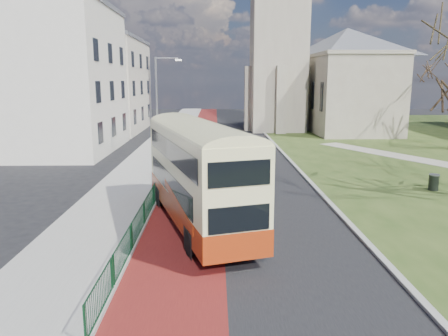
{
  "coord_description": "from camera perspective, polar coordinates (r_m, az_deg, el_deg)",
  "views": [
    {
      "loc": [
        0.17,
        -17.5,
        6.31
      ],
      "look_at": [
        0.61,
        3.85,
        2.0
      ],
      "focal_mm": 35.0,
      "sensor_mm": 36.0,
      "label": 1
    }
  ],
  "objects": [
    {
      "name": "litter_bin",
      "position": [
        28.0,
        25.7,
        -1.68
      ],
      "size": [
        0.59,
        0.59,
        0.95
      ],
      "rotation": [
        0.0,
        0.0,
        0.0
      ],
      "color": "black",
      "rests_on": "grass_green"
    },
    {
      "name": "gothic_church",
      "position": [
        57.28,
        11.91,
        18.01
      ],
      "size": [
        16.38,
        18.0,
        40.0
      ],
      "color": "gray",
      "rests_on": "ground"
    },
    {
      "name": "road_carriageway",
      "position": [
        38.05,
        0.84,
        1.86
      ],
      "size": [
        9.0,
        120.0,
        0.01
      ],
      "primitive_type": "cube",
      "color": "black",
      "rests_on": "ground"
    },
    {
      "name": "kerb_west",
      "position": [
        38.15,
        -5.94,
        1.92
      ],
      "size": [
        0.25,
        120.0,
        0.13
      ],
      "primitive_type": "cube",
      "color": "#999993",
      "rests_on": "ground"
    },
    {
      "name": "bus",
      "position": [
        18.83,
        -3.45,
        -0.21
      ],
      "size": [
        5.38,
        10.84,
        4.42
      ],
      "rotation": [
        0.0,
        0.0,
        0.29
      ],
      "color": "#942C0D",
      "rests_on": "ground"
    },
    {
      "name": "kerb_east",
      "position": [
        40.43,
        7.27,
        2.43
      ],
      "size": [
        0.25,
        80.0,
        0.13
      ],
      "primitive_type": "cube",
      "color": "#999993",
      "rests_on": "ground"
    },
    {
      "name": "street_block_near",
      "position": [
        41.97,
        -21.32,
        10.92
      ],
      "size": [
        10.3,
        14.3,
        13.0
      ],
      "color": "silver",
      "rests_on": "ground"
    },
    {
      "name": "pedestrian_railing",
      "position": [
        22.48,
        -9.14,
        -3.58
      ],
      "size": [
        0.07,
        24.0,
        1.12
      ],
      "color": "#0E3D20",
      "rests_on": "ground"
    },
    {
      "name": "ground",
      "position": [
        18.6,
        -1.66,
        -8.42
      ],
      "size": [
        160.0,
        160.0,
        0.0
      ],
      "primitive_type": "plane",
      "color": "black",
      "rests_on": "ground"
    },
    {
      "name": "pavement_west",
      "position": [
        38.37,
        -8.91,
        1.89
      ],
      "size": [
        4.0,
        120.0,
        0.12
      ],
      "primitive_type": "cube",
      "color": "gray",
      "rests_on": "ground"
    },
    {
      "name": "bus_lane",
      "position": [
        38.05,
        -3.23,
        1.85
      ],
      "size": [
        3.4,
        120.0,
        0.01
      ],
      "primitive_type": "cube",
      "color": "#591414",
      "rests_on": "ground"
    },
    {
      "name": "street_block_far",
      "position": [
        57.29,
        -15.77,
        10.43
      ],
      "size": [
        10.3,
        16.3,
        11.5
      ],
      "color": "beige",
      "rests_on": "ground"
    },
    {
      "name": "streetlamp",
      "position": [
        35.83,
        -8.52,
        8.54
      ],
      "size": [
        2.13,
        0.18,
        8.0
      ],
      "color": "gray",
      "rests_on": "pavement_west"
    }
  ]
}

